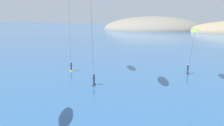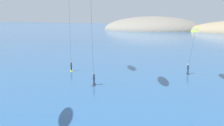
% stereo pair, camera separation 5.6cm
% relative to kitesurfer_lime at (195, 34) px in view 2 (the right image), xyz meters
% --- Properties ---
extents(kitesurfer_lime, '(3.38, 8.00, 8.05)m').
position_rel_kitesurfer_lime_xyz_m(kitesurfer_lime, '(0.00, 0.00, 0.00)').
color(kitesurfer_lime, '#2D2D33').
rests_on(kitesurfer_lime, ground).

